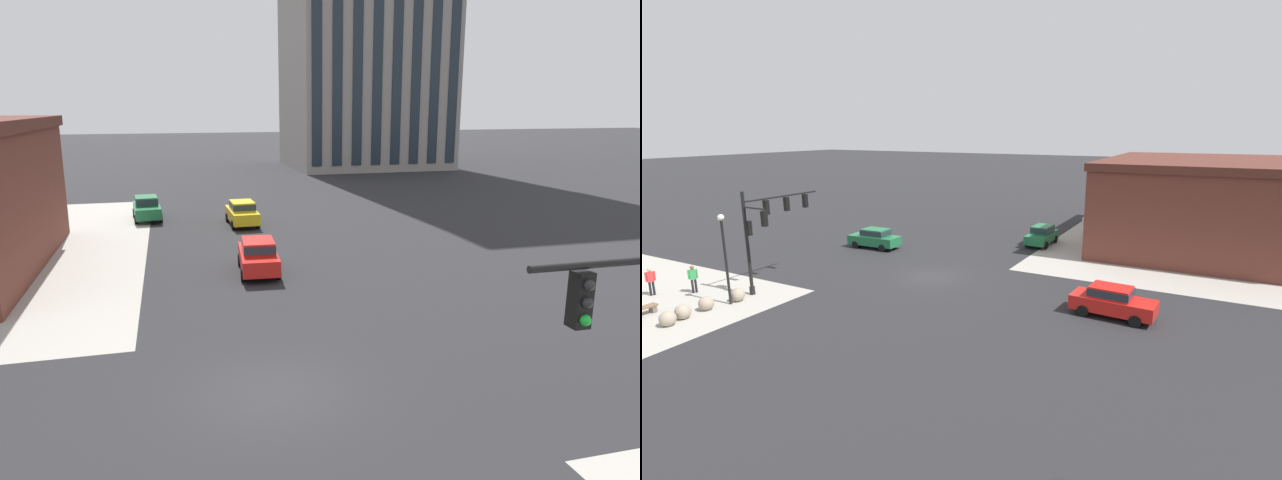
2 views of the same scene
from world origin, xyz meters
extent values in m
plane|color=#262628|center=(0.00, 0.00, 0.00)|extent=(320.00, 320.00, 0.00)
cube|color=black|center=(3.50, -7.88, 5.18)|extent=(0.28, 0.28, 0.90)
sphere|color=#282828|center=(3.50, -8.04, 5.46)|extent=(0.18, 0.18, 0.18)
sphere|color=#282828|center=(3.50, -8.04, 5.18)|extent=(0.18, 0.18, 0.18)
sphere|color=green|center=(3.50, -8.04, 4.90)|extent=(0.18, 0.18, 0.18)
cube|color=red|center=(1.49, 12.32, 0.70)|extent=(2.07, 4.51, 0.76)
cube|color=red|center=(1.48, 12.17, 1.38)|extent=(1.64, 2.21, 0.60)
cube|color=#232D38|center=(1.48, 12.17, 1.38)|extent=(1.68, 2.30, 0.40)
cylinder|color=black|center=(0.75, 13.74, 0.32)|extent=(0.26, 0.65, 0.64)
cylinder|color=black|center=(2.42, 13.62, 0.32)|extent=(0.26, 0.65, 0.64)
cylinder|color=black|center=(0.56, 11.01, 0.32)|extent=(0.26, 0.65, 0.64)
cylinder|color=black|center=(2.22, 10.90, 0.32)|extent=(0.26, 0.65, 0.64)
cube|color=#1E6B3D|center=(-4.23, 27.66, 0.70)|extent=(2.13, 4.54, 0.76)
cube|color=#1E6B3D|center=(-4.25, 27.80, 1.38)|extent=(1.67, 2.23, 0.60)
cube|color=#232D38|center=(-4.25, 27.80, 1.38)|extent=(1.72, 2.32, 0.40)
cylinder|color=black|center=(-3.28, 26.37, 0.32)|extent=(0.27, 0.66, 0.64)
cylinder|color=black|center=(-4.95, 26.22, 0.32)|extent=(0.27, 0.66, 0.64)
cylinder|color=black|center=(-3.52, 29.09, 0.32)|extent=(0.27, 0.66, 0.64)
cylinder|color=black|center=(-5.18, 28.94, 0.32)|extent=(0.27, 0.66, 0.64)
cube|color=gold|center=(2.17, 24.04, 0.70)|extent=(1.91, 4.46, 0.76)
cube|color=gold|center=(2.18, 23.89, 1.38)|extent=(1.57, 2.16, 0.60)
cube|color=#232D38|center=(2.18, 23.89, 1.38)|extent=(1.61, 2.25, 0.40)
cylinder|color=black|center=(1.29, 25.38, 0.32)|extent=(0.24, 0.65, 0.64)
cylinder|color=black|center=(2.96, 25.44, 0.32)|extent=(0.24, 0.65, 0.64)
cylinder|color=black|center=(1.39, 22.65, 0.32)|extent=(0.24, 0.65, 0.64)
cylinder|color=black|center=(3.06, 22.71, 0.32)|extent=(0.24, 0.65, 0.64)
camera|label=1|loc=(-2.54, -15.02, 8.12)|focal=32.33mm
camera|label=2|loc=(26.45, 16.43, 9.85)|focal=26.51mm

